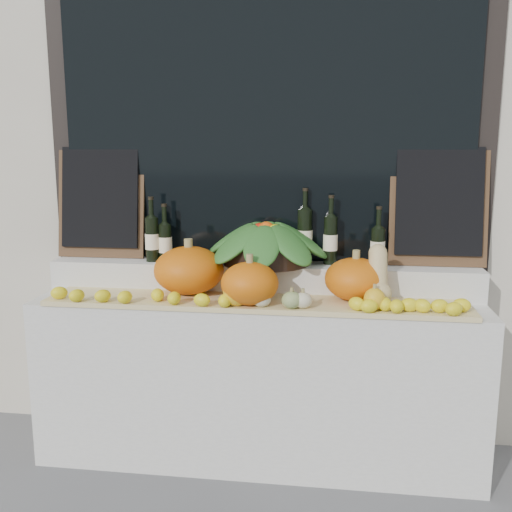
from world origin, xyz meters
TOP-DOWN VIEW (x-y plane):
  - storefront_facade at (0.00, 2.25)m, footprint 7.00×0.94m
  - display_sill at (0.00, 1.52)m, footprint 2.30×0.55m
  - rear_tier at (0.00, 1.68)m, footprint 2.30×0.25m
  - straw_bedding at (0.00, 1.40)m, footprint 2.10×0.32m
  - pumpkin_left at (-0.36, 1.49)m, footprint 0.48×0.48m
  - pumpkin_right at (0.49, 1.47)m, footprint 0.40×0.40m
  - pumpkin_center at (-0.01, 1.33)m, footprint 0.31×0.31m
  - butternut_squash at (0.60, 1.42)m, footprint 0.13×0.20m
  - decorative_gourds at (0.11, 1.30)m, footprint 0.77×0.13m
  - lemon_heap at (0.00, 1.29)m, footprint 2.20×0.16m
  - produce_bowl at (0.03, 1.66)m, footprint 0.70×0.70m
  - wine_bottle_far_left at (-0.60, 1.64)m, footprint 0.08×0.08m
  - wine_bottle_near_left at (-0.53, 1.66)m, footprint 0.08×0.08m
  - wine_bottle_tall at (0.23, 1.73)m, footprint 0.08×0.08m
  - wine_bottle_near_right at (0.37, 1.70)m, footprint 0.08×0.08m
  - wine_bottle_far_right at (0.61, 1.67)m, footprint 0.08×0.08m
  - chalkboard_left at (-0.92, 1.74)m, footprint 0.50×0.12m
  - chalkboard_right at (0.92, 1.74)m, footprint 0.50×0.12m

SIDE VIEW (x-z plane):
  - display_sill at x=0.00m, z-range 0.00..0.88m
  - straw_bedding at x=0.00m, z-range 0.88..0.90m
  - lemon_heap at x=0.00m, z-range 0.91..0.97m
  - decorative_gourds at x=0.11m, z-range 0.88..1.04m
  - rear_tier at x=0.00m, z-range 0.88..1.04m
  - pumpkin_center at x=-0.01m, z-range 0.91..1.11m
  - pumpkin_right at x=0.49m, z-range 0.91..1.12m
  - pumpkin_left at x=-0.36m, z-range 0.91..1.15m
  - butternut_squash at x=0.60m, z-range 0.89..1.17m
  - wine_bottle_near_left at x=-0.53m, z-range 0.99..1.30m
  - wine_bottle_far_right at x=0.61m, z-range 0.99..1.30m
  - produce_bowl at x=0.03m, z-range 1.03..1.27m
  - wine_bottle_far_left at x=-0.60m, z-range 0.99..1.34m
  - wine_bottle_near_right at x=0.37m, z-range 0.99..1.36m
  - wine_bottle_tall at x=0.23m, z-range 0.99..1.39m
  - chalkboard_left at x=-0.92m, z-range 1.05..1.67m
  - chalkboard_right at x=0.92m, z-range 1.05..1.67m
  - storefront_facade at x=0.00m, z-range 0.00..4.50m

